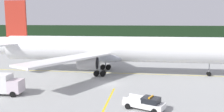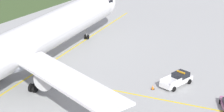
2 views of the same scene
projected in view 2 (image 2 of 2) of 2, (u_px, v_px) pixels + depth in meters
name	position (u px, v px, depth m)	size (l,w,h in m)	color
ground	(82.00, 90.00, 58.00)	(320.00, 320.00, 0.00)	#9D9F9D
taxiway_centerline_main	(30.00, 76.00, 62.29)	(82.25, 0.30, 0.01)	yellow
taxiway_centerline_spur	(199.00, 107.00, 53.15)	(27.61, 0.30, 0.01)	yellow
airliner	(25.00, 45.00, 59.90)	(61.76, 42.25, 16.45)	silver
ops_pickup_truck	(177.00, 79.00, 59.10)	(5.79, 3.38, 1.94)	silver
apron_cone	(153.00, 87.00, 58.00)	(0.49, 0.49, 0.62)	black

